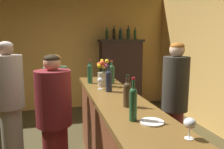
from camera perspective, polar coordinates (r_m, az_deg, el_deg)
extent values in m
cube|color=gold|center=(5.48, -13.16, 5.75)|extent=(5.35, 0.12, 2.78)
cube|color=brown|center=(2.59, 1.34, -18.06)|extent=(0.47, 2.58, 1.02)
cube|color=brown|center=(2.39, 1.39, -6.56)|extent=(0.53, 2.69, 0.05)
cube|color=black|center=(5.48, 2.27, 0.21)|extent=(1.01, 0.34, 1.68)
cube|color=black|center=(5.41, 2.33, 8.72)|extent=(1.09, 0.40, 0.06)
cylinder|color=#40311E|center=(2.06, 3.97, -5.68)|extent=(0.08, 0.08, 0.19)
sphere|color=#40311E|center=(2.04, 4.00, -3.05)|extent=(0.08, 0.08, 0.08)
cylinder|color=#40311E|center=(2.03, 4.02, -1.81)|extent=(0.03, 0.03, 0.09)
cylinder|color=black|center=(2.02, 4.03, -0.34)|extent=(0.03, 0.03, 0.02)
cylinder|color=#295331|center=(3.11, -0.06, -0.29)|extent=(0.08, 0.08, 0.22)
sphere|color=#295331|center=(3.09, -0.07, 1.75)|extent=(0.08, 0.08, 0.08)
cylinder|color=#295331|center=(3.08, -0.07, 2.56)|extent=(0.03, 0.03, 0.09)
cylinder|color=#AC271D|center=(3.08, -0.07, 3.51)|extent=(0.03, 0.03, 0.02)
cylinder|color=#25512E|center=(1.71, 5.46, -8.19)|extent=(0.06, 0.06, 0.23)
sphere|color=#25512E|center=(1.68, 5.52, -4.48)|extent=(0.06, 0.06, 0.06)
cylinder|color=#25512E|center=(1.67, 5.55, -2.89)|extent=(0.02, 0.02, 0.09)
cylinder|color=#B1191D|center=(1.66, 5.58, -1.02)|extent=(0.03, 0.03, 0.02)
cylinder|color=#1F2332|center=(2.63, -0.81, -2.13)|extent=(0.08, 0.08, 0.22)
sphere|color=#1F2332|center=(2.61, -0.82, 0.20)|extent=(0.08, 0.08, 0.08)
cylinder|color=#1F2332|center=(2.60, -0.82, 1.09)|extent=(0.02, 0.02, 0.08)
cylinder|color=black|center=(2.60, -0.82, 2.16)|extent=(0.03, 0.03, 0.02)
cylinder|color=#244F30|center=(3.13, -5.70, -0.14)|extent=(0.07, 0.07, 0.24)
sphere|color=#244F30|center=(3.12, -5.74, 2.00)|extent=(0.07, 0.07, 0.07)
cylinder|color=#244F30|center=(3.11, -5.75, 2.77)|extent=(0.03, 0.03, 0.08)
cylinder|color=red|center=(3.11, -5.77, 3.69)|extent=(0.03, 0.03, 0.02)
cylinder|color=white|center=(3.33, -0.47, -1.56)|extent=(0.07, 0.07, 0.00)
cylinder|color=white|center=(3.33, -0.47, -0.97)|extent=(0.01, 0.01, 0.07)
ellipsoid|color=white|center=(3.31, -0.48, 0.27)|extent=(0.08, 0.08, 0.08)
cylinder|color=white|center=(3.27, -3.09, -1.79)|extent=(0.07, 0.07, 0.00)
cylinder|color=white|center=(3.26, -3.10, -1.20)|extent=(0.01, 0.01, 0.06)
ellipsoid|color=white|center=(3.25, -3.11, 0.00)|extent=(0.06, 0.06, 0.07)
ellipsoid|color=maroon|center=(3.25, -3.10, -0.36)|extent=(0.05, 0.05, 0.03)
cylinder|color=white|center=(1.53, 19.25, -15.29)|extent=(0.06, 0.06, 0.00)
cylinder|color=white|center=(1.52, 19.32, -14.05)|extent=(0.01, 0.01, 0.07)
ellipsoid|color=white|center=(1.50, 19.46, -11.69)|extent=(0.08, 0.08, 0.07)
ellipsoid|color=maroon|center=(1.50, 19.42, -12.34)|extent=(0.06, 0.06, 0.03)
cylinder|color=white|center=(2.78, -3.07, -3.74)|extent=(0.06, 0.06, 0.00)
cylinder|color=white|center=(2.77, -3.07, -2.96)|extent=(0.01, 0.01, 0.07)
ellipsoid|color=white|center=(2.76, -3.09, -1.51)|extent=(0.07, 0.07, 0.07)
cylinder|color=tan|center=(2.94, -2.41, -1.25)|extent=(0.13, 0.13, 0.18)
cylinder|color=#38602D|center=(2.92, -1.30, 1.27)|extent=(0.01, 0.01, 0.22)
sphere|color=gold|center=(2.91, -1.31, 3.45)|extent=(0.06, 0.06, 0.06)
cylinder|color=#38602D|center=(2.94, -2.17, 0.61)|extent=(0.01, 0.01, 0.15)
sphere|color=gold|center=(2.93, -2.18, 2.07)|extent=(0.06, 0.06, 0.06)
cylinder|color=#38602D|center=(2.95, -2.58, 1.34)|extent=(0.01, 0.01, 0.22)
sphere|color=#ECAA12|center=(2.94, -2.60, 3.49)|extent=(0.05, 0.05, 0.05)
cylinder|color=#38602D|center=(2.95, -3.31, 0.85)|extent=(0.01, 0.01, 0.18)
sphere|color=orange|center=(2.94, -3.33, 2.55)|extent=(0.07, 0.07, 0.07)
cylinder|color=#38602D|center=(2.90, -3.31, 0.60)|extent=(0.01, 0.01, 0.16)
sphere|color=gold|center=(2.89, -3.32, 2.18)|extent=(0.05, 0.05, 0.05)
cylinder|color=#38602D|center=(2.88, -2.50, 0.93)|extent=(0.01, 0.01, 0.20)
sphere|color=#D7421E|center=(2.87, -2.52, 2.92)|extent=(0.07, 0.07, 0.07)
cylinder|color=#38602D|center=(2.90, -1.66, 0.66)|extent=(0.01, 0.01, 0.17)
sphere|color=#BD5991|center=(2.89, -1.67, 2.30)|extent=(0.05, 0.05, 0.05)
cylinder|color=white|center=(1.73, 10.26, -11.96)|extent=(0.18, 0.18, 0.01)
cylinder|color=#1A381E|center=(5.32, -1.32, 10.06)|extent=(0.07, 0.07, 0.19)
sphere|color=#1A381E|center=(5.32, -1.33, 11.07)|extent=(0.07, 0.07, 0.07)
cylinder|color=#1A381E|center=(5.32, -1.33, 11.57)|extent=(0.02, 0.02, 0.09)
cylinder|color=gold|center=(5.33, -1.33, 12.16)|extent=(0.03, 0.03, 0.02)
cylinder|color=black|center=(5.36, 0.55, 10.25)|extent=(0.07, 0.07, 0.23)
sphere|color=black|center=(5.37, 0.55, 11.45)|extent=(0.07, 0.07, 0.07)
cylinder|color=black|center=(5.37, 0.55, 11.87)|extent=(0.02, 0.02, 0.08)
cylinder|color=#B01F2A|center=(5.37, 0.55, 12.38)|extent=(0.03, 0.03, 0.02)
cylinder|color=#1B3032|center=(5.41, 2.18, 10.11)|extent=(0.07, 0.07, 0.20)
sphere|color=#1B3032|center=(5.41, 2.19, 11.18)|extent=(0.07, 0.07, 0.07)
cylinder|color=#1B3032|center=(5.41, 2.19, 11.55)|extent=(0.02, 0.02, 0.07)
cylinder|color=gold|center=(5.41, 2.19, 12.01)|extent=(0.03, 0.03, 0.02)
cylinder|color=#1C3625|center=(5.47, 4.22, 10.19)|extent=(0.08, 0.08, 0.22)
sphere|color=#1C3625|center=(5.47, 4.24, 11.36)|extent=(0.08, 0.08, 0.08)
cylinder|color=#1C3625|center=(5.47, 4.24, 11.85)|extent=(0.03, 0.03, 0.09)
cylinder|color=red|center=(5.47, 4.25, 12.42)|extent=(0.03, 0.03, 0.02)
cylinder|color=#224726|center=(5.52, 5.94, 10.09)|extent=(0.06, 0.06, 0.21)
sphere|color=#224726|center=(5.52, 5.96, 11.18)|extent=(0.06, 0.06, 0.06)
cylinder|color=#224726|center=(5.53, 5.96, 11.60)|extent=(0.02, 0.02, 0.08)
cylinder|color=#AA2222|center=(5.53, 5.97, 12.09)|extent=(0.02, 0.02, 0.02)
cylinder|color=#9D9A83|center=(3.15, -24.22, -15.25)|extent=(0.25, 0.25, 0.87)
cylinder|color=#A19885|center=(2.94, -25.18, -1.70)|extent=(0.35, 0.35, 0.64)
sphere|color=#8B634C|center=(2.89, -25.72, 6.04)|extent=(0.17, 0.17, 0.17)
ellipsoid|color=#B3A89C|center=(2.89, -25.78, 6.81)|extent=(0.16, 0.16, 0.09)
cylinder|color=maroon|center=(2.41, -14.88, -5.86)|extent=(0.38, 0.38, 0.58)
sphere|color=tan|center=(2.34, -15.26, 2.92)|extent=(0.17, 0.17, 0.17)
ellipsoid|color=black|center=(2.34, -15.30, 3.87)|extent=(0.16, 0.16, 0.10)
cylinder|color=#212646|center=(3.26, -13.80, -14.85)|extent=(0.22, 0.22, 0.76)
cylinder|color=#426B48|center=(3.06, -14.27, -3.37)|extent=(0.31, 0.31, 0.57)
sphere|color=brown|center=(3.00, -14.55, 3.37)|extent=(0.17, 0.17, 0.17)
ellipsoid|color=#A05526|center=(3.00, -14.57, 4.10)|extent=(0.16, 0.16, 0.09)
cylinder|color=maroon|center=(2.90, 15.38, -16.95)|extent=(0.22, 0.22, 0.87)
cylinder|color=#302D26|center=(2.66, 16.07, -2.32)|extent=(0.30, 0.30, 0.63)
sphere|color=#DAB390|center=(2.61, 16.45, 6.10)|extent=(0.17, 0.17, 0.17)
ellipsoid|color=#9D591D|center=(2.61, 16.49, 6.95)|extent=(0.16, 0.16, 0.09)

